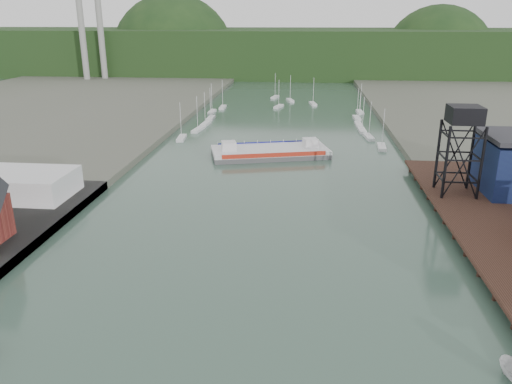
# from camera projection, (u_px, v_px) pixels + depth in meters

# --- Properties ---
(east_pier) EXTENTS (14.00, 70.00, 2.45)m
(east_pier) POSITION_uv_depth(u_px,v_px,m) (489.00, 222.00, 79.40)
(east_pier) COLOR black
(east_pier) RESTS_ON ground
(white_shed) EXTENTS (18.00, 12.00, 4.50)m
(white_shed) POSITION_uv_depth(u_px,v_px,m) (22.00, 184.00, 91.10)
(white_shed) COLOR silver
(white_shed) RESTS_ON west_quay
(lift_tower) EXTENTS (6.50, 6.50, 16.00)m
(lift_tower) POSITION_uv_depth(u_px,v_px,m) (464.00, 120.00, 87.26)
(lift_tower) COLOR black
(lift_tower) RESTS_ON east_pier
(marina_sailboats) EXTENTS (57.71, 92.65, 0.90)m
(marina_sailboats) POSITION_uv_depth(u_px,v_px,m) (285.00, 117.00, 171.18)
(marina_sailboats) COLOR silver
(marina_sailboats) RESTS_ON ground
(smokestacks) EXTENTS (11.20, 8.20, 60.00)m
(smokestacks) POSITION_uv_depth(u_px,v_px,m) (91.00, 23.00, 259.73)
(smokestacks) COLOR gray
(smokestacks) RESTS_ON ground
(distant_hills) EXTENTS (500.00, 120.00, 80.00)m
(distant_hills) POSITION_uv_depth(u_px,v_px,m) (290.00, 54.00, 321.25)
(distant_hills) COLOR #183216
(distant_hills) RESTS_ON ground
(chain_ferry) EXTENTS (30.48, 18.31, 4.11)m
(chain_ferry) POSITION_uv_depth(u_px,v_px,m) (270.00, 152.00, 123.87)
(chain_ferry) COLOR #4F4E51
(chain_ferry) RESTS_ON ground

